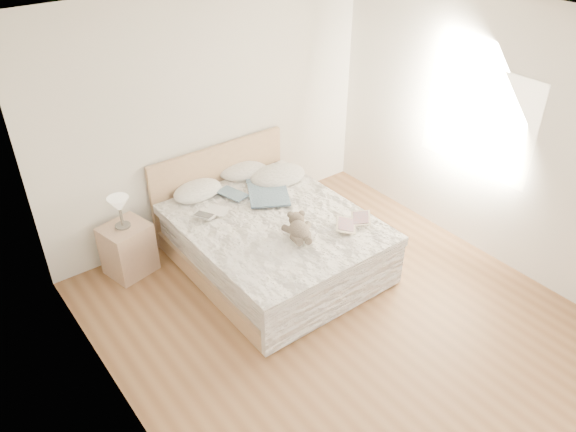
% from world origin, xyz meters
% --- Properties ---
extents(floor, '(4.00, 4.50, 0.00)m').
position_xyz_m(floor, '(0.00, 0.00, 0.00)').
color(floor, brown).
rests_on(floor, ground).
extents(ceiling, '(4.00, 4.50, 0.00)m').
position_xyz_m(ceiling, '(0.00, 0.00, 2.70)').
color(ceiling, white).
rests_on(ceiling, ground).
extents(wall_back, '(4.00, 0.02, 2.70)m').
position_xyz_m(wall_back, '(0.00, 2.25, 1.35)').
color(wall_back, silver).
rests_on(wall_back, ground).
extents(wall_left, '(0.02, 4.50, 2.70)m').
position_xyz_m(wall_left, '(-2.00, 0.00, 1.35)').
color(wall_left, silver).
rests_on(wall_left, ground).
extents(wall_right, '(0.02, 4.50, 2.70)m').
position_xyz_m(wall_right, '(2.00, 0.00, 1.35)').
color(wall_right, silver).
rests_on(wall_right, ground).
extents(window, '(0.02, 1.30, 1.10)m').
position_xyz_m(window, '(1.99, 0.30, 1.45)').
color(window, white).
rests_on(window, wall_right).
extents(bed, '(1.72, 2.14, 1.00)m').
position_xyz_m(bed, '(0.00, 1.19, 0.31)').
color(bed, tan).
rests_on(bed, floor).
extents(nightstand, '(0.53, 0.49, 0.56)m').
position_xyz_m(nightstand, '(-1.26, 1.97, 0.28)').
color(nightstand, tan).
rests_on(nightstand, floor).
extents(table_lamp, '(0.26, 0.26, 0.34)m').
position_xyz_m(table_lamp, '(-1.26, 1.98, 0.80)').
color(table_lamp, '#4A4640').
rests_on(table_lamp, nightstand).
extents(pillow_left, '(0.62, 0.47, 0.17)m').
position_xyz_m(pillow_left, '(-0.37, 2.03, 0.64)').
color(pillow_left, white).
rests_on(pillow_left, bed).
extents(pillow_middle, '(0.71, 0.64, 0.18)m').
position_xyz_m(pillow_middle, '(0.27, 2.10, 0.64)').
color(pillow_middle, white).
rests_on(pillow_middle, bed).
extents(pillow_right, '(0.72, 0.55, 0.20)m').
position_xyz_m(pillow_right, '(0.52, 1.76, 0.64)').
color(pillow_right, silver).
rests_on(pillow_right, bed).
extents(blouse, '(0.93, 0.94, 0.03)m').
position_xyz_m(blouse, '(0.24, 1.56, 0.63)').
color(blouse, '#40596F').
rests_on(blouse, bed).
extents(photo_book, '(0.39, 0.35, 0.02)m').
position_xyz_m(photo_book, '(-0.48, 1.55, 0.63)').
color(photo_book, white).
rests_on(photo_book, bed).
extents(childrens_book, '(0.49, 0.48, 0.03)m').
position_xyz_m(childrens_book, '(0.57, 0.55, 0.63)').
color(childrens_book, beige).
rests_on(childrens_book, bed).
extents(teddy_bear, '(0.37, 0.43, 0.19)m').
position_xyz_m(teddy_bear, '(-0.03, 0.66, 0.65)').
color(teddy_bear, '#685A4C').
rests_on(teddy_bear, bed).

